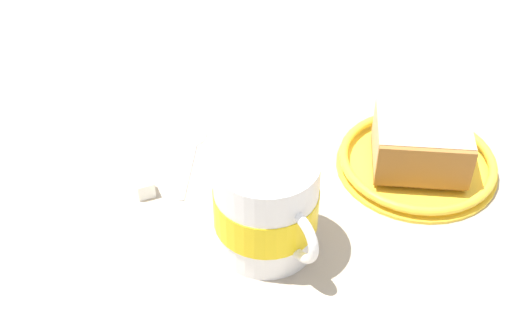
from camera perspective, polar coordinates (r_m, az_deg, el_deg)
name	(u,v)px	position (r cm, az deg, el deg)	size (l,w,h in cm)	color
ground_plane	(325,191)	(71.75, 5.74, -2.54)	(131.69, 131.69, 3.47)	tan
small_plate	(416,161)	(72.87, 13.16, -0.12)	(16.50, 16.50, 1.64)	yellow
cake_slice	(420,144)	(71.09, 13.47, 1.28)	(11.04, 10.54, 5.17)	#9E662D
tea_mug	(267,205)	(60.39, 0.88, -3.71)	(9.32, 11.34, 9.81)	white
teaspoon	(194,144)	(74.10, -5.12, 1.29)	(4.15, 11.69, 0.80)	silver
sugar_cube	(145,187)	(68.81, -9.21, -2.26)	(1.73, 1.73, 1.73)	white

